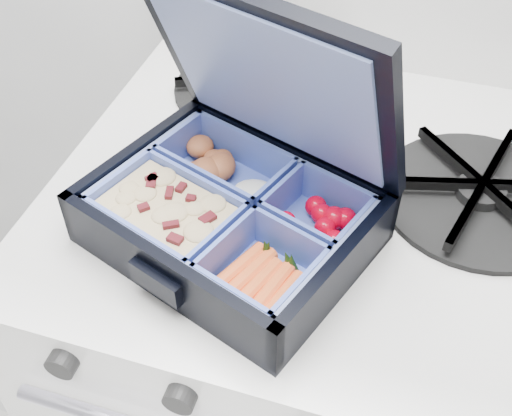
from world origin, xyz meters
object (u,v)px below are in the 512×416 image
(stove, at_px, (304,372))
(fork, at_px, (308,145))
(burner_grate, at_px, (481,189))
(bento_box, at_px, (231,217))

(stove, distance_m, fork, 0.41)
(stove, bearing_deg, burner_grate, 1.82)
(burner_grate, distance_m, fork, 0.19)
(stove, xyz_separation_m, burner_grate, (0.16, 0.01, 0.42))
(stove, height_order, bento_box, bento_box)
(fork, bearing_deg, stove, -3.44)
(burner_grate, bearing_deg, bento_box, -150.63)
(bento_box, relative_size, burner_grate, 1.22)
(burner_grate, bearing_deg, fork, 170.76)
(stove, distance_m, burner_grate, 0.45)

